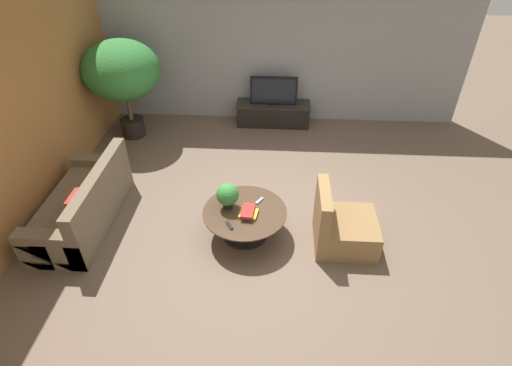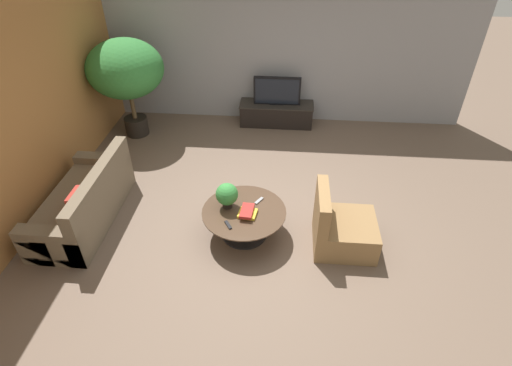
% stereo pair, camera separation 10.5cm
% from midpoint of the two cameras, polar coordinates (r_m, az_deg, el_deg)
% --- Properties ---
extents(ground_plane, '(24.00, 24.00, 0.00)m').
position_cam_midpoint_polar(ground_plane, '(5.81, 1.60, -5.25)').
color(ground_plane, brown).
extents(back_wall_stone, '(7.40, 0.12, 3.00)m').
position_cam_midpoint_polar(back_wall_stone, '(7.95, 3.32, 19.16)').
color(back_wall_stone, '#939399').
rests_on(back_wall_stone, ground).
extents(side_wall_left, '(0.12, 7.40, 3.00)m').
position_cam_midpoint_polar(side_wall_left, '(6.17, -30.23, 8.90)').
color(side_wall_left, '#B2753D').
rests_on(side_wall_left, ground).
extents(media_console, '(1.45, 0.50, 0.44)m').
position_cam_midpoint_polar(media_console, '(8.13, 3.30, 9.90)').
color(media_console, black).
rests_on(media_console, ground).
extents(television, '(0.91, 0.13, 0.55)m').
position_cam_midpoint_polar(television, '(7.93, 3.42, 12.98)').
color(television, black).
rests_on(television, media_console).
extents(coffee_table, '(1.12, 1.12, 0.42)m').
position_cam_midpoint_polar(coffee_table, '(5.39, -1.14, -5.01)').
color(coffee_table, black).
rests_on(coffee_table, ground).
extents(couch_by_wall, '(0.84, 1.88, 0.84)m').
position_cam_midpoint_polar(couch_by_wall, '(6.13, -22.79, -2.65)').
color(couch_by_wall, brown).
rests_on(couch_by_wall, ground).
extents(armchair_wicker, '(0.80, 0.76, 0.86)m').
position_cam_midpoint_polar(armchair_wicker, '(5.40, 12.59, -6.39)').
color(armchair_wicker, olive).
rests_on(armchair_wicker, ground).
extents(potted_palm_tall, '(1.35, 1.35, 1.82)m').
position_cam_midpoint_polar(potted_palm_tall, '(7.67, -17.73, 15.04)').
color(potted_palm_tall, black).
rests_on(potted_palm_tall, ground).
extents(potted_plant_tabletop, '(0.30, 0.30, 0.36)m').
position_cam_midpoint_polar(potted_plant_tabletop, '(5.26, -3.61, -1.68)').
color(potted_plant_tabletop, black).
rests_on(potted_plant_tabletop, coffee_table).
extents(book_stack, '(0.26, 0.30, 0.08)m').
position_cam_midpoint_polar(book_stack, '(5.23, -0.68, -4.20)').
color(book_stack, gold).
rests_on(book_stack, coffee_table).
extents(remote_black, '(0.12, 0.16, 0.02)m').
position_cam_midpoint_polar(remote_black, '(5.10, -3.40, -6.00)').
color(remote_black, black).
rests_on(remote_black, coffee_table).
extents(remote_silver, '(0.12, 0.16, 0.02)m').
position_cam_midpoint_polar(remote_silver, '(5.46, 0.99, -2.55)').
color(remote_silver, gray).
rests_on(remote_silver, coffee_table).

